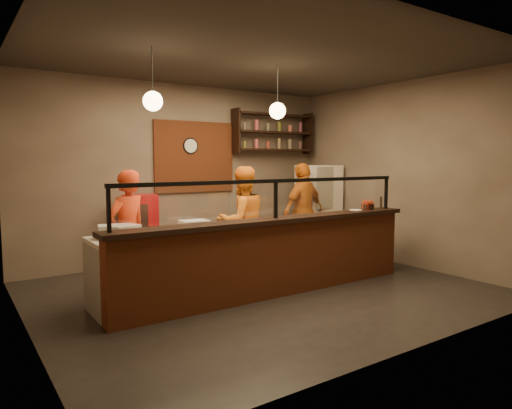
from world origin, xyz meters
TOP-DOWN VIEW (x-y plane):
  - floor at (0.00, 0.00)m, footprint 6.00×6.00m
  - ceiling at (0.00, 0.00)m, footprint 6.00×6.00m
  - wall_back at (0.00, 2.50)m, footprint 6.00×0.00m
  - wall_left at (-3.00, 0.00)m, footprint 0.00×5.00m
  - wall_right at (3.00, 0.00)m, footprint 0.00×5.00m
  - wall_front at (0.00, -2.50)m, footprint 6.00×0.00m
  - brick_patch at (0.20, 2.47)m, footprint 1.60×0.04m
  - service_counter at (0.00, -0.30)m, footprint 4.60×0.25m
  - counter_ledge at (0.00, -0.30)m, footprint 4.70×0.37m
  - worktop_cabinet at (0.00, 0.20)m, footprint 4.60×0.75m
  - worktop at (0.00, 0.20)m, footprint 4.60×0.75m
  - sneeze_guard at (0.00, -0.30)m, footprint 4.50×0.05m
  - wall_shelving at (1.90, 2.32)m, footprint 1.84×0.28m
  - wall_clock at (0.10, 2.46)m, footprint 0.30×0.04m
  - pendant_left at (-1.50, 0.20)m, footprint 0.24×0.24m
  - pendant_right at (0.40, 0.20)m, footprint 0.24×0.24m
  - cook_left at (-1.67, 0.79)m, footprint 0.74×0.63m
  - cook_mid at (0.19, 0.83)m, footprint 0.88×0.71m
  - cook_right at (1.86, 1.32)m, footprint 1.11×0.64m
  - fridge at (2.60, 1.74)m, footprint 0.81×0.77m
  - red_cooler at (-0.99, 2.15)m, footprint 0.64×0.61m
  - pizza_dough at (-0.43, 0.07)m, footprint 0.63×0.63m
  - prep_tub_a at (-2.02, 0.27)m, footprint 0.37×0.32m
  - prep_tub_b at (-1.91, 0.17)m, footprint 0.39×0.35m
  - prep_tub_c at (-1.05, 0.02)m, footprint 0.36×0.30m
  - rolling_pin at (-1.68, 0.23)m, footprint 0.37×0.28m
  - condiment_caddy at (1.85, -0.25)m, footprint 0.17×0.14m
  - pepper_mill at (2.20, -0.22)m, footprint 0.05×0.05m
  - small_plate at (1.60, -0.24)m, footprint 0.23×0.23m

SIDE VIEW (x-z plane):
  - floor at x=0.00m, z-range 0.00..0.00m
  - worktop_cabinet at x=0.00m, z-range 0.00..0.85m
  - service_counter at x=0.00m, z-range 0.00..1.00m
  - red_cooler at x=-0.99m, z-range 0.00..1.27m
  - cook_left at x=-1.67m, z-range 0.00..1.71m
  - fridge at x=2.60m, z-range 0.00..1.74m
  - cook_mid at x=0.19m, z-range 0.00..1.74m
  - worktop at x=0.00m, z-range 0.85..0.90m
  - cook_right at x=1.86m, z-range 0.00..1.79m
  - pizza_dough at x=-0.43m, z-range 0.90..0.91m
  - rolling_pin at x=-1.68m, z-range 0.90..0.97m
  - prep_tub_a at x=-2.02m, z-range 0.90..1.06m
  - prep_tub_b at x=-1.91m, z-range 0.90..1.06m
  - prep_tub_c at x=-1.05m, z-range 0.90..1.07m
  - counter_ledge at x=0.00m, z-range 1.00..1.06m
  - small_plate at x=1.60m, z-range 1.06..1.07m
  - condiment_caddy at x=1.85m, z-range 1.06..1.15m
  - pepper_mill at x=2.20m, z-range 1.06..1.25m
  - sneeze_guard at x=0.00m, z-range 1.11..1.63m
  - wall_back at x=0.00m, z-range -1.40..4.60m
  - wall_left at x=-3.00m, z-range -0.90..4.10m
  - wall_right at x=3.00m, z-range -0.90..4.10m
  - wall_front at x=0.00m, z-range -1.40..4.60m
  - brick_patch at x=0.20m, z-range 1.25..2.55m
  - wall_clock at x=0.10m, z-range 1.95..2.25m
  - wall_shelving at x=1.90m, z-range 1.98..2.83m
  - pendant_left at x=-1.50m, z-range 2.17..2.94m
  - pendant_right at x=0.40m, z-range 2.17..2.94m
  - ceiling at x=0.00m, z-range 3.20..3.20m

